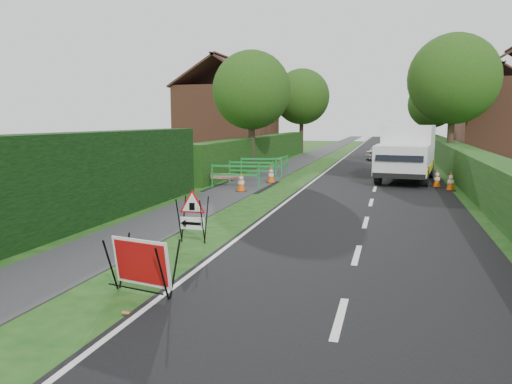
{
  "coord_description": "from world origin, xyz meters",
  "views": [
    {
      "loc": [
        3.14,
        -9.36,
        2.82
      ],
      "look_at": [
        -0.04,
        2.24,
        1.09
      ],
      "focal_mm": 35.0,
      "sensor_mm": 36.0,
      "label": 1
    }
  ],
  "objects_px": {
    "triangle_sign": "(191,212)",
    "hatchback_car": "(382,151)",
    "red_rect_sign": "(141,264)",
    "works_van": "(407,152)"
  },
  "relations": [
    {
      "from": "triangle_sign",
      "to": "hatchback_car",
      "type": "xyz_separation_m",
      "value": [
        3.71,
        26.86,
        -0.11
      ]
    },
    {
      "from": "red_rect_sign",
      "to": "works_van",
      "type": "xyz_separation_m",
      "value": [
        4.5,
        17.34,
        0.83
      ]
    },
    {
      "from": "triangle_sign",
      "to": "works_van",
      "type": "xyz_separation_m",
      "value": [
        5.06,
        13.91,
        0.63
      ]
    },
    {
      "from": "hatchback_car",
      "to": "red_rect_sign",
      "type": "bearing_deg",
      "value": -78.22
    },
    {
      "from": "triangle_sign",
      "to": "works_van",
      "type": "relative_size",
      "value": 0.18
    },
    {
      "from": "works_van",
      "to": "hatchback_car",
      "type": "bearing_deg",
      "value": 103.06
    },
    {
      "from": "triangle_sign",
      "to": "hatchback_car",
      "type": "height_order",
      "value": "hatchback_car"
    },
    {
      "from": "red_rect_sign",
      "to": "triangle_sign",
      "type": "relative_size",
      "value": 1.13
    },
    {
      "from": "triangle_sign",
      "to": "works_van",
      "type": "height_order",
      "value": "works_van"
    },
    {
      "from": "red_rect_sign",
      "to": "triangle_sign",
      "type": "distance_m",
      "value": 3.48
    }
  ]
}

